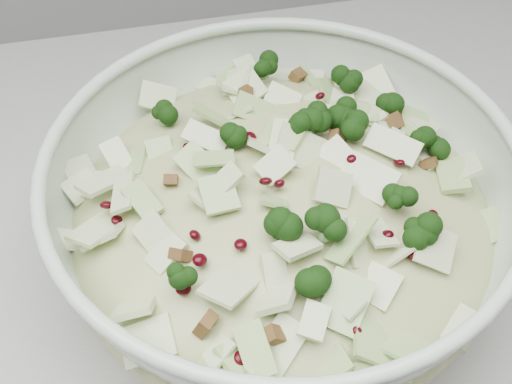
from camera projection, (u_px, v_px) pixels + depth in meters
counter at (390, 381)px, 1.00m from camera, size 3.60×0.60×0.90m
mixing_bowl at (281, 221)px, 0.53m from camera, size 0.35×0.35×0.14m
salad at (282, 201)px, 0.51m from camera, size 0.34×0.34×0.14m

